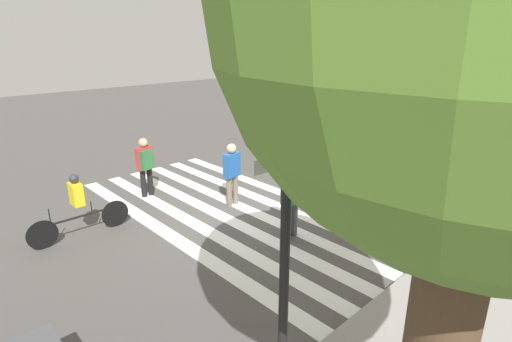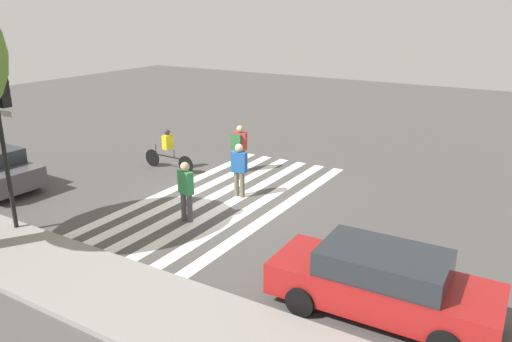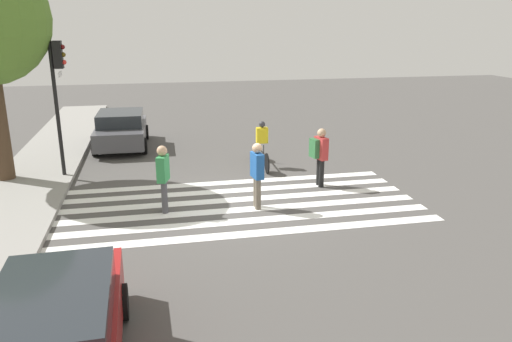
{
  "view_description": "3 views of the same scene",
  "coord_description": "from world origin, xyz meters",
  "px_view_note": "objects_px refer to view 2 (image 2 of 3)",
  "views": [
    {
      "loc": [
        6.63,
        8.03,
        4.74
      ],
      "look_at": [
        -0.73,
        0.22,
        1.1
      ],
      "focal_mm": 28.0,
      "sensor_mm": 36.0,
      "label": 1
    },
    {
      "loc": [
        -9.09,
        12.91,
        6.13
      ],
      "look_at": [
        -0.74,
        -0.8,
        0.87
      ],
      "focal_mm": 35.0,
      "sensor_mm": 36.0,
      "label": 2
    },
    {
      "loc": [
        -13.11,
        2.33,
        5.01
      ],
      "look_at": [
        -0.18,
        -0.38,
        1.03
      ],
      "focal_mm": 35.0,
      "sensor_mm": 36.0,
      "label": 3
    }
  ],
  "objects_px": {
    "traffic_light": "(4,120)",
    "car_parked_silver_sedan": "(382,282)",
    "cyclist_near_curb": "(168,149)",
    "pedestrian_adult_tall_backpack": "(239,167)",
    "pedestrian_child_with_backpack": "(186,188)",
    "pedestrian_adult_blue_shirt": "(239,145)"
  },
  "relations": [
    {
      "from": "pedestrian_adult_tall_backpack",
      "to": "pedestrian_adult_blue_shirt",
      "type": "height_order",
      "value": "pedestrian_adult_tall_backpack"
    },
    {
      "from": "pedestrian_child_with_backpack",
      "to": "cyclist_near_curb",
      "type": "relative_size",
      "value": 0.76
    },
    {
      "from": "pedestrian_adult_tall_backpack",
      "to": "pedestrian_child_with_backpack",
      "type": "height_order",
      "value": "same"
    },
    {
      "from": "cyclist_near_curb",
      "to": "pedestrian_adult_tall_backpack",
      "type": "bearing_deg",
      "value": 166.92
    },
    {
      "from": "traffic_light",
      "to": "cyclist_near_curb",
      "type": "height_order",
      "value": "traffic_light"
    },
    {
      "from": "traffic_light",
      "to": "car_parked_silver_sedan",
      "type": "bearing_deg",
      "value": -172.61
    },
    {
      "from": "pedestrian_adult_blue_shirt",
      "to": "pedestrian_adult_tall_backpack",
      "type": "bearing_deg",
      "value": -68.99
    },
    {
      "from": "pedestrian_adult_tall_backpack",
      "to": "cyclist_near_curb",
      "type": "height_order",
      "value": "pedestrian_adult_tall_backpack"
    },
    {
      "from": "traffic_light",
      "to": "pedestrian_child_with_backpack",
      "type": "bearing_deg",
      "value": -140.72
    },
    {
      "from": "pedestrian_child_with_backpack",
      "to": "car_parked_silver_sedan",
      "type": "xyz_separation_m",
      "value": [
        -6.51,
        1.7,
        -0.29
      ]
    },
    {
      "from": "traffic_light",
      "to": "pedestrian_adult_tall_backpack",
      "type": "distance_m",
      "value": 7.15
    },
    {
      "from": "pedestrian_adult_tall_backpack",
      "to": "pedestrian_adult_blue_shirt",
      "type": "bearing_deg",
      "value": 114.68
    },
    {
      "from": "pedestrian_child_with_backpack",
      "to": "pedestrian_adult_tall_backpack",
      "type": "bearing_deg",
      "value": -78.31
    },
    {
      "from": "pedestrian_adult_tall_backpack",
      "to": "traffic_light",
      "type": "bearing_deg",
      "value": -133.71
    },
    {
      "from": "pedestrian_adult_blue_shirt",
      "to": "car_parked_silver_sedan",
      "type": "relative_size",
      "value": 0.4
    },
    {
      "from": "pedestrian_child_with_backpack",
      "to": "car_parked_silver_sedan",
      "type": "distance_m",
      "value": 6.73
    },
    {
      "from": "pedestrian_child_with_backpack",
      "to": "cyclist_near_curb",
      "type": "bearing_deg",
      "value": -26.17
    },
    {
      "from": "pedestrian_child_with_backpack",
      "to": "car_parked_silver_sedan",
      "type": "height_order",
      "value": "pedestrian_child_with_backpack"
    },
    {
      "from": "pedestrian_adult_tall_backpack",
      "to": "pedestrian_adult_blue_shirt",
      "type": "xyz_separation_m",
      "value": [
        1.5,
        -2.3,
        0.03
      ]
    },
    {
      "from": "traffic_light",
      "to": "pedestrian_child_with_backpack",
      "type": "height_order",
      "value": "traffic_light"
    },
    {
      "from": "traffic_light",
      "to": "car_parked_silver_sedan",
      "type": "distance_m",
      "value": 10.59
    },
    {
      "from": "traffic_light",
      "to": "cyclist_near_curb",
      "type": "bearing_deg",
      "value": -89.32
    }
  ]
}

